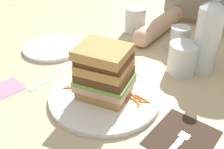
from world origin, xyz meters
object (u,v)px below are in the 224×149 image
main_plate (105,96)px  napkin_dark (182,138)px  knife (55,74)px  juice_glass (182,60)px  napkin_pink (5,88)px  fork (177,143)px  side_plate (53,47)px  water_bottle (208,36)px  empty_tumbler_0 (179,40)px  empty_tumbler_1 (135,20)px  sandwich (104,72)px

main_plate → napkin_dark: bearing=-4.3°
knife → juice_glass: (0.28, 0.21, 0.04)m
juice_glass → napkin_pink: bearing=-135.2°
fork → juice_glass: bearing=111.4°
napkin_dark → side_plate: 0.51m
napkin_dark → juice_glass: bearing=113.7°
napkin_pink → main_plate: bearing=26.2°
napkin_dark → knife: (-0.38, 0.02, 0.00)m
water_bottle → empty_tumbler_0: (-0.10, 0.07, -0.06)m
napkin_dark → empty_tumbler_1: empty_tumbler_1 is taller
empty_tumbler_1 → knife: bearing=-95.0°
fork → napkin_pink: bearing=-170.0°
water_bottle → empty_tumbler_0: bearing=146.2°
main_plate → water_bottle: water_bottle is taller
sandwich → napkin_pink: sandwich is taller
sandwich → side_plate: bearing=158.6°
juice_glass → water_bottle: (0.04, 0.04, 0.07)m
knife → napkin_pink: bearing=-114.4°
sandwich → napkin_dark: bearing=-4.1°
sandwich → fork: sandwich is taller
napkin_dark → water_bottle: bearing=102.1°
water_bottle → side_plate: size_ratio=1.27×
knife → napkin_dark: bearing=-3.5°
knife → side_plate: side_plate is taller
juice_glass → side_plate: size_ratio=0.45×
napkin_dark → water_bottle: 0.30m
fork → empty_tumbler_1: size_ratio=1.85×
knife → napkin_pink: 0.13m
sandwich → fork: bearing=-10.3°
sandwich → side_plate: sandwich is taller
empty_tumbler_0 → sandwich: bearing=-98.3°
napkin_dark → fork: size_ratio=0.81×
juice_glass → empty_tumbler_1: 0.30m
main_plate → napkin_dark: size_ratio=1.99×
napkin_dark → empty_tumbler_1: bearing=131.2°
sandwich → empty_tumbler_0: sandwich is taller
sandwich → napkin_pink: size_ratio=1.71×
water_bottle → napkin_pink: 0.54m
knife → side_plate: size_ratio=1.05×
main_plate → sandwich: bearing=-94.6°
sandwich → knife: (-0.18, 0.01, -0.07)m
fork → empty_tumbler_0: empty_tumbler_0 is taller
napkin_dark → empty_tumbler_1: size_ratio=1.50×
sandwich → empty_tumbler_0: bearing=81.7°
fork → side_plate: side_plate is taller
empty_tumbler_1 → sandwich: bearing=-69.5°
empty_tumbler_0 → side_plate: 0.40m
juice_glass → napkin_dark: bearing=-66.3°
fork → empty_tumbler_1: 0.55m
knife → napkin_pink: (-0.06, -0.12, -0.00)m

